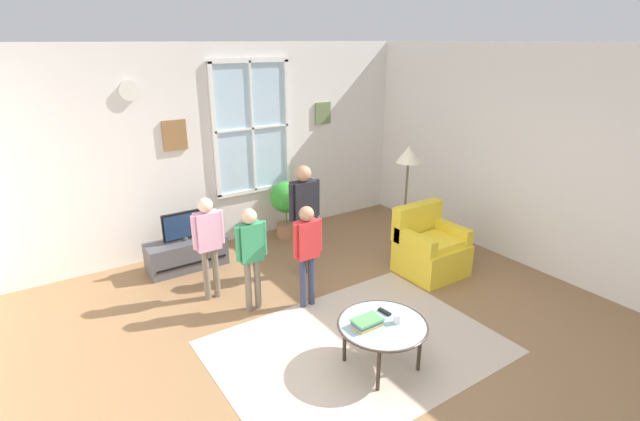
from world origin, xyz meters
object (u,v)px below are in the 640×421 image
(coffee_table, at_px, (382,326))
(cup, at_px, (397,318))
(person_red_shirt, at_px, (307,245))
(person_pink_shirt, at_px, (208,237))
(remote_near_books, at_px, (385,312))
(potted_plant_by_window, at_px, (286,203))
(book_stack, at_px, (367,322))
(person_black_shirt, at_px, (304,208))
(person_green_shirt, at_px, (251,248))
(armchair, at_px, (429,249))
(tv_stand, at_px, (187,254))
(television, at_px, (184,226))
(floor_lamp, at_px, (408,166))

(coffee_table, distance_m, cup, 0.15)
(person_red_shirt, xyz_separation_m, person_pink_shirt, (-0.84, 0.77, 0.02))
(remote_near_books, distance_m, potted_plant_by_window, 3.12)
(book_stack, bearing_deg, person_pink_shirt, 109.10)
(book_stack, distance_m, person_black_shirt, 2.05)
(remote_near_books, bearing_deg, coffee_table, -136.38)
(cup, bearing_deg, person_green_shirt, 112.55)
(person_pink_shirt, bearing_deg, armchair, -19.93)
(tv_stand, height_order, remote_near_books, remote_near_books)
(tv_stand, bearing_deg, book_stack, -77.00)
(person_red_shirt, bearing_deg, remote_near_books, -83.34)
(tv_stand, bearing_deg, person_red_shirt, -64.30)
(television, bearing_deg, potted_plant_by_window, 6.16)
(book_stack, relative_size, cup, 2.88)
(tv_stand, distance_m, potted_plant_by_window, 1.68)
(television, relative_size, coffee_table, 0.67)
(television, xyz_separation_m, armchair, (2.60, -1.88, -0.28))
(floor_lamp, bearing_deg, cup, -134.76)
(coffee_table, xyz_separation_m, remote_near_books, (0.14, 0.13, 0.04))
(tv_stand, xyz_separation_m, cup, (0.94, -3.06, 0.30))
(tv_stand, bearing_deg, cup, -72.84)
(remote_near_books, bearing_deg, potted_plant_by_window, 77.40)
(book_stack, distance_m, potted_plant_by_window, 3.26)
(tv_stand, height_order, person_black_shirt, person_black_shirt)
(remote_near_books, bearing_deg, armchair, 30.99)
(coffee_table, height_order, floor_lamp, floor_lamp)
(armchair, bearing_deg, book_stack, -150.97)
(television, relative_size, person_black_shirt, 0.38)
(armchair, height_order, book_stack, armchair)
(armchair, xyz_separation_m, person_red_shirt, (-1.77, 0.17, 0.43))
(cup, distance_m, floor_lamp, 2.53)
(cup, xyz_separation_m, person_green_shirt, (-0.67, 1.61, 0.26))
(coffee_table, bearing_deg, person_black_shirt, 78.69)
(person_green_shirt, bearing_deg, armchair, -10.76)
(person_black_shirt, xyz_separation_m, person_red_shirt, (-0.40, -0.69, -0.15))
(person_pink_shirt, xyz_separation_m, potted_plant_by_window, (1.65, 1.11, -0.23))
(cup, bearing_deg, tv_stand, 107.16)
(coffee_table, xyz_separation_m, book_stack, (-0.14, 0.05, 0.06))
(coffee_table, bearing_deg, tv_stand, 105.35)
(person_red_shirt, relative_size, potted_plant_by_window, 1.37)
(cup, xyz_separation_m, potted_plant_by_window, (0.69, 3.23, 0.06))
(book_stack, distance_m, person_red_shirt, 1.27)
(tv_stand, relative_size, person_pink_shirt, 0.82)
(floor_lamp, bearing_deg, book_stack, -140.82)
(person_black_shirt, bearing_deg, person_red_shirt, -119.71)
(person_green_shirt, xyz_separation_m, potted_plant_by_window, (1.36, 1.61, -0.20))
(coffee_table, xyz_separation_m, person_pink_shirt, (-0.84, 2.06, 0.35))
(remote_near_books, relative_size, person_red_shirt, 0.12)
(armchair, xyz_separation_m, person_green_shirt, (-2.32, 0.44, 0.43))
(armchair, relative_size, cup, 9.43)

